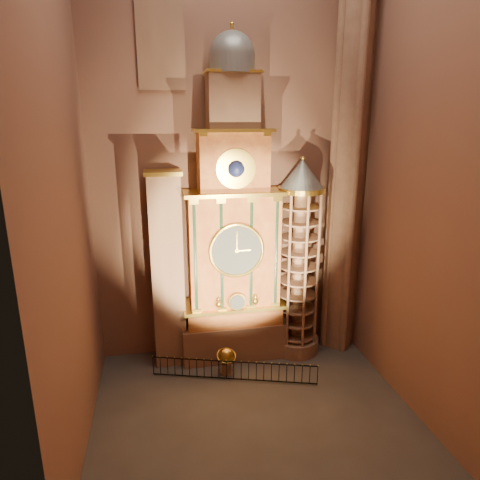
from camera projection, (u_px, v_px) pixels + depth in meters
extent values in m
plane|color=#383330|center=(253.00, 411.00, 19.09)|extent=(14.00, 14.00, 0.00)
plane|color=#845947|center=(229.00, 151.00, 21.77)|extent=(22.00, 0.00, 22.00)
plane|color=#845947|center=(59.00, 166.00, 14.80)|extent=(0.00, 22.00, 22.00)
plane|color=#845947|center=(423.00, 159.00, 17.40)|extent=(0.00, 22.00, 22.00)
cube|color=#8C634C|center=(233.00, 337.00, 23.54)|extent=(5.60, 2.20, 2.00)
cube|color=brown|center=(233.00, 312.00, 23.13)|extent=(5.00, 2.00, 1.00)
cube|color=gold|center=(233.00, 303.00, 22.94)|extent=(5.40, 2.30, 0.18)
cube|color=brown|center=(233.00, 250.00, 22.18)|extent=(4.60, 2.00, 6.00)
cylinder|color=black|center=(195.00, 258.00, 20.99)|extent=(0.32, 0.32, 5.60)
cylinder|color=black|center=(221.00, 256.00, 21.23)|extent=(0.32, 0.32, 5.60)
cylinder|color=black|center=(251.00, 254.00, 21.51)|extent=(0.32, 0.32, 5.60)
cylinder|color=black|center=(276.00, 253.00, 21.75)|extent=(0.32, 0.32, 5.60)
cube|color=gold|center=(233.00, 192.00, 21.31)|extent=(5.00, 2.25, 0.18)
cylinder|color=#2D3033|center=(237.00, 250.00, 21.15)|extent=(2.60, 0.12, 2.60)
torus|color=gold|center=(237.00, 251.00, 21.10)|extent=(2.80, 0.16, 2.80)
cylinder|color=gold|center=(237.00, 302.00, 21.74)|extent=(0.90, 0.10, 0.90)
sphere|color=gold|center=(219.00, 304.00, 21.62)|extent=(0.36, 0.36, 0.36)
sphere|color=gold|center=(255.00, 301.00, 21.97)|extent=(0.36, 0.36, 0.36)
cube|color=brown|center=(233.00, 163.00, 20.96)|extent=(3.40, 1.80, 3.00)
sphere|color=#0C1C3D|center=(236.00, 169.00, 20.15)|extent=(0.80, 0.80, 0.80)
cube|color=gold|center=(233.00, 130.00, 20.49)|extent=(3.80, 2.00, 0.15)
cube|color=#8C634C|center=(232.00, 103.00, 20.20)|extent=(2.40, 1.60, 2.60)
sphere|color=slate|center=(232.00, 55.00, 19.63)|extent=(2.10, 2.10, 2.10)
cylinder|color=gold|center=(232.00, 34.00, 19.38)|extent=(0.14, 0.14, 0.80)
cube|color=#8C634C|center=(168.00, 273.00, 21.82)|extent=(1.60, 1.40, 10.00)
cube|color=gold|center=(170.00, 312.00, 21.97)|extent=(1.35, 0.10, 2.10)
cube|color=#542A16|center=(170.00, 313.00, 21.91)|extent=(1.05, 0.04, 1.75)
cube|color=gold|center=(167.00, 264.00, 21.26)|extent=(1.35, 0.10, 2.10)
cube|color=#542A16|center=(167.00, 265.00, 21.21)|extent=(1.05, 0.04, 1.75)
cube|color=gold|center=(165.00, 213.00, 20.56)|extent=(1.35, 0.10, 2.10)
cube|color=#542A16|center=(165.00, 213.00, 20.50)|extent=(1.05, 0.04, 1.75)
cube|color=gold|center=(163.00, 173.00, 20.44)|extent=(1.80, 1.60, 0.20)
cylinder|color=#8C634C|center=(295.00, 343.00, 24.07)|extent=(2.50, 2.50, 0.80)
cylinder|color=#8C634C|center=(298.00, 268.00, 22.85)|extent=(0.70, 0.70, 8.20)
cylinder|color=gold|center=(302.00, 190.00, 21.71)|extent=(2.40, 2.40, 0.25)
cone|color=slate|center=(302.00, 174.00, 21.49)|extent=(2.30, 2.30, 1.50)
sphere|color=gold|center=(303.00, 158.00, 21.27)|extent=(0.20, 0.20, 0.20)
cylinder|color=#8C634C|center=(349.00, 151.00, 21.95)|extent=(1.60, 1.60, 22.00)
cylinder|color=#8C634C|center=(364.00, 151.00, 22.10)|extent=(0.44, 0.44, 22.00)
cylinder|color=#8C634C|center=(335.00, 151.00, 21.81)|extent=(0.44, 0.44, 22.00)
cylinder|color=#8C634C|center=(343.00, 150.00, 22.71)|extent=(0.44, 0.44, 22.00)
cylinder|color=#8C634C|center=(356.00, 152.00, 21.20)|extent=(0.44, 0.44, 22.00)
cube|color=navy|center=(160.00, 30.00, 19.62)|extent=(2.00, 0.10, 5.00)
cube|color=#8C634C|center=(160.00, 30.00, 19.57)|extent=(2.20, 0.06, 5.20)
cylinder|color=#8C634C|center=(227.00, 368.00, 21.82)|extent=(0.54, 0.54, 0.63)
sphere|color=#AF8431|center=(226.00, 355.00, 21.63)|extent=(0.81, 0.81, 0.81)
torus|color=#AF8431|center=(226.00, 355.00, 21.63)|extent=(1.12, 1.07, 0.44)
cube|color=black|center=(234.00, 362.00, 21.05)|extent=(7.86, 2.46, 0.04)
cube|color=black|center=(234.00, 379.00, 21.31)|extent=(7.86, 2.46, 0.04)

